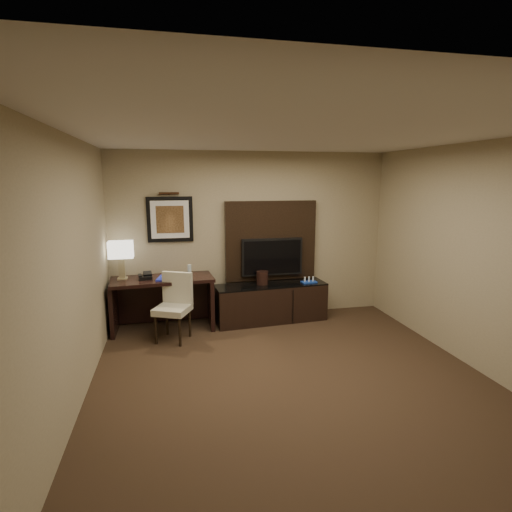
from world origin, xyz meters
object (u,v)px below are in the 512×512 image
object	(u,v)px
credenza	(271,302)
table_lamp	(121,259)
desk_phone	(145,276)
minibar_tray	(309,280)
desk_chair	(172,309)
ice_bucket	(262,278)
water_bottle	(189,270)
desk	(163,304)
tv	(272,257)

from	to	relation	value
credenza	table_lamp	xyz separation A→B (m)	(-2.26, 0.05, 0.80)
credenza	desk_phone	xyz separation A→B (m)	(-1.93, -0.03, 0.54)
table_lamp	minibar_tray	bearing A→B (deg)	-1.73
desk_chair	ice_bucket	size ratio (longest dim) A/B	4.44
water_bottle	desk_phone	bearing A→B (deg)	-172.93
table_lamp	desk	bearing A→B (deg)	-5.11
desk_phone	ice_bucket	distance (m)	1.80
ice_bucket	minibar_tray	bearing A→B (deg)	-4.86
table_lamp	desk_phone	bearing A→B (deg)	-13.80
water_bottle	ice_bucket	size ratio (longest dim) A/B	0.82
credenza	table_lamp	bearing A→B (deg)	174.40
credenza	minibar_tray	size ratio (longest dim) A/B	7.39
desk	desk_phone	xyz separation A→B (m)	(-0.24, -0.03, 0.45)
desk	ice_bucket	world-z (taller)	ice_bucket
desk	tv	bearing A→B (deg)	1.76
desk_chair	table_lamp	xyz separation A→B (m)	(-0.71, 0.54, 0.64)
desk_chair	water_bottle	bearing A→B (deg)	87.72
water_bottle	minibar_tray	size ratio (longest dim) A/B	0.72
credenza	desk_chair	size ratio (longest dim) A/B	1.91
credenza	desk_chair	world-z (taller)	desk_chair
minibar_tray	desk_phone	bearing A→B (deg)	179.89
tv	desk_chair	xyz separation A→B (m)	(-1.62, -0.68, -0.55)
credenza	table_lamp	size ratio (longest dim) A/B	2.91
tv	desk_phone	distance (m)	2.01
table_lamp	minibar_tray	world-z (taller)	table_lamp
desk	minibar_tray	world-z (taller)	desk
desk	water_bottle	xyz separation A→B (m)	(0.41, 0.05, 0.49)
minibar_tray	water_bottle	bearing A→B (deg)	177.42
credenza	tv	world-z (taller)	tv
water_bottle	credenza	bearing A→B (deg)	-2.24
tv	table_lamp	world-z (taller)	table_lamp
desk_phone	minibar_tray	distance (m)	2.56
desk	ice_bucket	size ratio (longest dim) A/B	7.17
tv	table_lamp	size ratio (longest dim) A/B	1.64
ice_bucket	water_bottle	bearing A→B (deg)	178.95
credenza	ice_bucket	xyz separation A→B (m)	(-0.14, 0.03, 0.41)
minibar_tray	desk_chair	bearing A→B (deg)	-168.29
ice_bucket	minibar_tray	world-z (taller)	ice_bucket
desk	table_lamp	bearing A→B (deg)	170.45
ice_bucket	table_lamp	bearing A→B (deg)	179.40
water_bottle	ice_bucket	bearing A→B (deg)	-1.05
desk	desk_phone	size ratio (longest dim) A/B	8.34
desk_phone	minibar_tray	bearing A→B (deg)	-8.98
desk_chair	ice_bucket	bearing A→B (deg)	44.97
tv	ice_bucket	xyz separation A→B (m)	(-0.20, -0.16, -0.30)
desk	tv	world-z (taller)	tv
table_lamp	minibar_tray	distance (m)	2.92
desk	credenza	bearing A→B (deg)	-4.44
tv	water_bottle	xyz separation A→B (m)	(-1.34, -0.14, -0.13)
table_lamp	water_bottle	bearing A→B (deg)	-0.08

